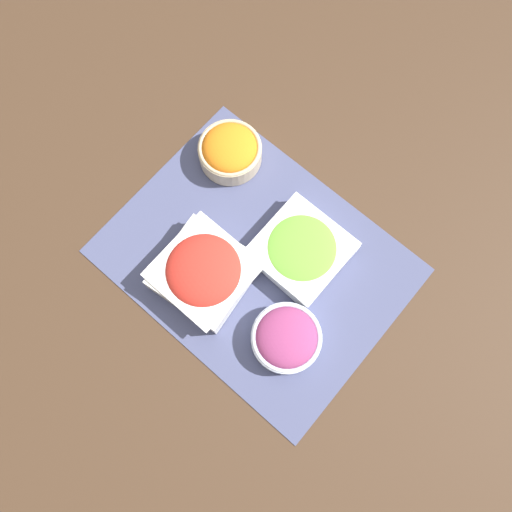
% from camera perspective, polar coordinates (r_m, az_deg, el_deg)
% --- Properties ---
extents(ground_plane, '(3.00, 3.00, 0.00)m').
position_cam_1_polar(ground_plane, '(0.99, 0.00, -0.52)').
color(ground_plane, '#422D1E').
extents(placemat, '(0.56, 0.43, 0.00)m').
position_cam_1_polar(placemat, '(0.99, 0.00, -0.49)').
color(placemat, '#474C70').
rests_on(placemat, ground_plane).
extents(lettuce_bowl, '(0.17, 0.17, 0.05)m').
position_cam_1_polar(lettuce_bowl, '(0.97, 5.20, 0.70)').
color(lettuce_bowl, white).
rests_on(lettuce_bowl, placemat).
extents(tomato_bowl, '(0.18, 0.18, 0.08)m').
position_cam_1_polar(tomato_bowl, '(0.95, -5.93, -1.85)').
color(tomato_bowl, white).
rests_on(tomato_bowl, placemat).
extents(carrot_bowl, '(0.13, 0.13, 0.07)m').
position_cam_1_polar(carrot_bowl, '(1.04, -2.99, 11.95)').
color(carrot_bowl, '#C6B28E').
rests_on(carrot_bowl, placemat).
extents(onion_bowl, '(0.13, 0.13, 0.06)m').
position_cam_1_polar(onion_bowl, '(0.94, 3.48, -9.32)').
color(onion_bowl, silver).
rests_on(onion_bowl, placemat).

